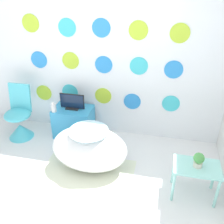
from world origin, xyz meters
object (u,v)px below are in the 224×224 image
(tv, at_px, (72,102))
(bathtub, at_px, (89,149))
(vase, at_px, (54,108))
(chair, at_px, (19,122))
(potted_plant_left, at_px, (199,160))

(tv, bearing_deg, bathtub, -55.91)
(vase, bearing_deg, chair, -172.49)
(chair, xyz_separation_m, vase, (0.56, 0.07, 0.28))
(tv, distance_m, potted_plant_left, 1.99)
(bathtub, bearing_deg, vase, 142.58)
(bathtub, distance_m, chair, 1.34)
(chair, relative_size, potted_plant_left, 4.73)
(vase, bearing_deg, bathtub, -37.42)
(tv, relative_size, potted_plant_left, 2.13)
(chair, bearing_deg, tv, 15.27)
(vase, distance_m, potted_plant_left, 2.15)
(tv, height_order, vase, tv)
(vase, height_order, potted_plant_left, vase)
(bathtub, distance_m, potted_plant_left, 1.35)
(potted_plant_left, bearing_deg, tv, 153.42)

